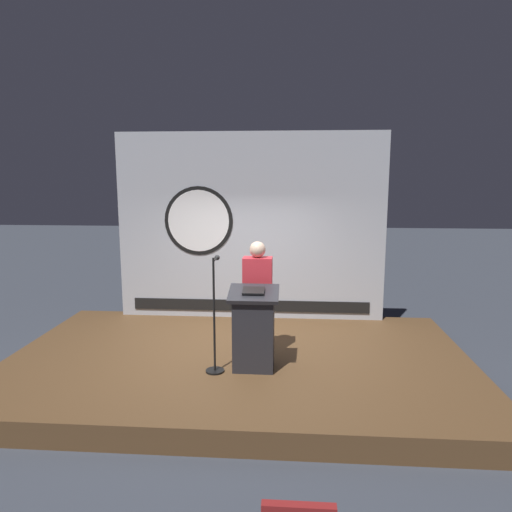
% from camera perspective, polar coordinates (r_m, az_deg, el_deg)
% --- Properties ---
extents(ground_plane, '(40.00, 40.00, 0.00)m').
position_cam_1_polar(ground_plane, '(6.89, -2.05, -14.19)').
color(ground_plane, '#383D47').
extents(stage_platform, '(6.40, 4.00, 0.30)m').
position_cam_1_polar(stage_platform, '(6.83, -2.06, -13.04)').
color(stage_platform, brown).
rests_on(stage_platform, ground).
extents(banner_display, '(4.64, 0.12, 3.23)m').
position_cam_1_polar(banner_display, '(8.19, -0.88, 3.46)').
color(banner_display, '#B2B7C1').
rests_on(banner_display, stage_platform).
extents(podium, '(0.64, 0.50, 1.08)m').
position_cam_1_polar(podium, '(6.15, -0.28, -8.88)').
color(podium, '#26262B').
rests_on(podium, stage_platform).
extents(speaker_person, '(0.40, 0.26, 1.61)m').
position_cam_1_polar(speaker_person, '(6.53, 0.19, -5.11)').
color(speaker_person, black).
rests_on(speaker_person, stage_platform).
extents(microphone_stand, '(0.24, 0.46, 1.49)m').
position_cam_1_polar(microphone_stand, '(6.11, -4.99, -9.17)').
color(microphone_stand, black).
rests_on(microphone_stand, stage_platform).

